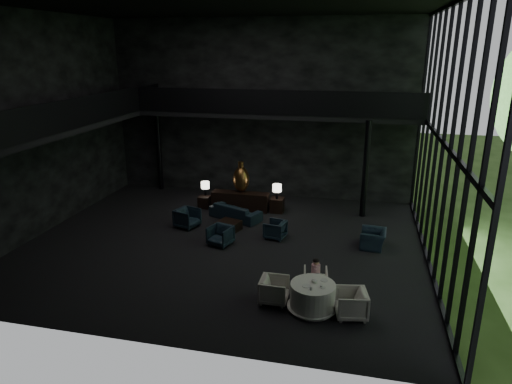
% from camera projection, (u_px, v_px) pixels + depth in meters
% --- Properties ---
extents(floor, '(14.00, 12.00, 0.02)m').
position_uv_depth(floor, '(225.00, 243.00, 16.39)').
color(floor, black).
rests_on(floor, ground).
extents(ceiling, '(14.00, 12.00, 0.02)m').
position_uv_depth(ceiling, '(219.00, 4.00, 13.97)').
color(ceiling, black).
rests_on(ceiling, ground).
extents(wall_back, '(14.00, 0.04, 8.00)m').
position_uv_depth(wall_back, '(261.00, 110.00, 20.75)').
color(wall_back, black).
rests_on(wall_back, ground).
extents(wall_front, '(14.00, 0.04, 8.00)m').
position_uv_depth(wall_front, '(139.00, 183.00, 9.61)').
color(wall_front, black).
rests_on(wall_front, ground).
extents(wall_left, '(0.04, 12.00, 8.00)m').
position_uv_depth(wall_left, '(39.00, 125.00, 16.68)').
color(wall_left, black).
rests_on(wall_left, ground).
extents(curtain_wall, '(0.20, 12.00, 8.00)m').
position_uv_depth(curtain_wall, '(444.00, 142.00, 13.70)').
color(curtain_wall, black).
rests_on(curtain_wall, ground).
extents(mezzanine_left, '(2.00, 12.00, 0.25)m').
position_uv_depth(mezzanine_left, '(63.00, 126.00, 16.46)').
color(mezzanine_left, black).
rests_on(mezzanine_left, wall_left).
extents(mezzanine_back, '(12.00, 2.00, 0.25)m').
position_uv_depth(mezzanine_back, '(278.00, 114.00, 19.61)').
color(mezzanine_back, black).
rests_on(mezzanine_back, wall_back).
extents(railing_left, '(0.06, 12.00, 1.00)m').
position_uv_depth(railing_left, '(86.00, 111.00, 16.07)').
color(railing_left, black).
rests_on(railing_left, mezzanine_left).
extents(railing_back, '(12.00, 0.06, 1.00)m').
position_uv_depth(railing_back, '(274.00, 102.00, 18.50)').
color(railing_back, black).
rests_on(railing_back, mezzanine_back).
extents(column_nw, '(0.24, 0.24, 4.00)m').
position_uv_depth(column_nw, '(159.00, 149.00, 22.15)').
color(column_nw, black).
rests_on(column_nw, floor).
extents(column_ne, '(0.24, 0.24, 4.00)m').
position_uv_depth(column_ne, '(365.00, 170.00, 18.48)').
color(column_ne, black).
rests_on(column_ne, floor).
extents(console, '(2.46, 0.56, 0.78)m').
position_uv_depth(console, '(240.00, 201.00, 19.68)').
color(console, black).
rests_on(console, floor).
extents(bronze_urn, '(0.70, 0.70, 1.31)m').
position_uv_depth(bronze_urn, '(241.00, 179.00, 19.54)').
color(bronze_urn, '#B28735').
rests_on(bronze_urn, console).
extents(side_table_left, '(0.48, 0.48, 0.52)m').
position_uv_depth(side_table_left, '(204.00, 202.00, 19.96)').
color(side_table_left, black).
rests_on(side_table_left, floor).
extents(table_lamp_left, '(0.36, 0.36, 0.61)m').
position_uv_depth(table_lamp_left, '(205.00, 186.00, 19.91)').
color(table_lamp_left, black).
rests_on(table_lamp_left, side_table_left).
extents(side_table_right, '(0.56, 0.56, 0.61)m').
position_uv_depth(side_table_right, '(277.00, 205.00, 19.44)').
color(side_table_right, black).
rests_on(side_table_right, floor).
extents(table_lamp_right, '(0.38, 0.38, 0.64)m').
position_uv_depth(table_lamp_right, '(277.00, 189.00, 19.14)').
color(table_lamp_right, black).
rests_on(table_lamp_right, side_table_right).
extents(sofa, '(2.34, 1.49, 0.88)m').
position_uv_depth(sofa, '(235.00, 209.00, 18.61)').
color(sofa, '#0F222E').
rests_on(sofa, floor).
extents(lounge_armchair_west, '(1.03, 1.06, 0.88)m').
position_uv_depth(lounge_armchair_west, '(187.00, 216.00, 17.75)').
color(lounge_armchair_west, '#222F41').
rests_on(lounge_armchair_west, floor).
extents(lounge_armchair_east, '(0.74, 0.78, 0.69)m').
position_uv_depth(lounge_armchair_east, '(275.00, 229.00, 16.75)').
color(lounge_armchair_east, '#172D40').
rests_on(lounge_armchair_east, floor).
extents(lounge_armchair_south, '(0.92, 0.89, 0.77)m').
position_uv_depth(lounge_armchair_south, '(220.00, 235.00, 16.17)').
color(lounge_armchair_south, black).
rests_on(lounge_armchair_south, floor).
extents(window_armchair, '(0.64, 0.93, 0.78)m').
position_uv_depth(window_armchair, '(373.00, 237.00, 15.96)').
color(window_armchair, '#1F3139').
rests_on(window_armchair, floor).
extents(coffee_table, '(1.02, 1.02, 0.36)m').
position_uv_depth(coffee_table, '(228.00, 226.00, 17.49)').
color(coffee_table, black).
rests_on(coffee_table, floor).
extents(dining_table, '(1.37, 1.37, 0.75)m').
position_uv_depth(dining_table, '(312.00, 298.00, 12.18)').
color(dining_table, white).
rests_on(dining_table, floor).
extents(dining_chair_north, '(0.66, 0.63, 0.62)m').
position_uv_depth(dining_chair_north, '(315.00, 279.00, 13.21)').
color(dining_chair_north, '#B1AEA8').
rests_on(dining_chair_north, floor).
extents(dining_chair_east, '(0.91, 0.96, 0.85)m').
position_uv_depth(dining_chair_east, '(351.00, 302.00, 11.83)').
color(dining_chair_east, silver).
rests_on(dining_chair_east, floor).
extents(dining_chair_west, '(0.70, 0.75, 0.77)m').
position_uv_depth(dining_chair_west, '(274.00, 289.00, 12.53)').
color(dining_chair_west, silver).
rests_on(dining_chair_west, floor).
extents(child, '(0.26, 0.26, 0.56)m').
position_uv_depth(child, '(316.00, 267.00, 13.02)').
color(child, '#DCA1C3').
rests_on(child, dining_chair_north).
extents(plate_a, '(0.26, 0.26, 0.01)m').
position_uv_depth(plate_a, '(306.00, 286.00, 11.95)').
color(plate_a, white).
rests_on(plate_a, dining_table).
extents(plate_b, '(0.26, 0.26, 0.01)m').
position_uv_depth(plate_b, '(324.00, 280.00, 12.24)').
color(plate_b, white).
rests_on(plate_b, dining_table).
extents(saucer, '(0.19, 0.19, 0.01)m').
position_uv_depth(saucer, '(323.00, 287.00, 11.88)').
color(saucer, white).
rests_on(saucer, dining_table).
extents(coffee_cup, '(0.09, 0.09, 0.06)m').
position_uv_depth(coffee_cup, '(321.00, 286.00, 11.90)').
color(coffee_cup, white).
rests_on(coffee_cup, saucer).
extents(cereal_bowl, '(0.16, 0.16, 0.08)m').
position_uv_depth(cereal_bowl, '(314.00, 281.00, 12.14)').
color(cereal_bowl, white).
rests_on(cereal_bowl, dining_table).
extents(cream_pot, '(0.06, 0.06, 0.07)m').
position_uv_depth(cream_pot, '(311.00, 289.00, 11.75)').
color(cream_pot, '#99999E').
rests_on(cream_pot, dining_table).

